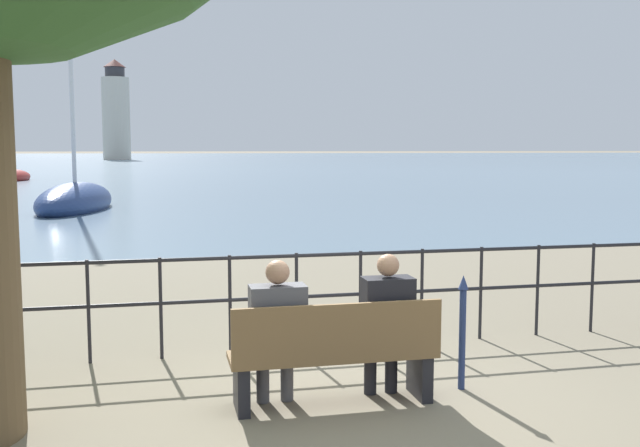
{
  "coord_description": "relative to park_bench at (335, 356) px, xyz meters",
  "views": [
    {
      "loc": [
        -1.39,
        -5.67,
        2.15
      ],
      "look_at": [
        0.0,
        0.5,
        1.48
      ],
      "focal_mm": 40.0,
      "sensor_mm": 36.0,
      "label": 1
    }
  ],
  "objects": [
    {
      "name": "closed_umbrella",
      "position": [
        1.21,
        0.16,
        0.15
      ],
      "size": [
        0.09,
        0.09,
        1.03
      ],
      "color": "navy",
      "rests_on": "ground_plane"
    },
    {
      "name": "ground_plane",
      "position": [
        0.0,
        0.06,
        -0.43
      ],
      "size": [
        1000.0,
        1000.0,
        0.0
      ],
      "primitive_type": "plane",
      "color": "#7A705B"
    },
    {
      "name": "park_bench",
      "position": [
        0.0,
        0.0,
        0.0
      ],
      "size": [
        1.75,
        0.45,
        0.9
      ],
      "color": "brown",
      "rests_on": "ground_plane"
    },
    {
      "name": "harbor_water",
      "position": [
        0.0,
        158.29,
        -0.43
      ],
      "size": [
        600.0,
        300.0,
        0.01
      ],
      "color": "slate",
      "rests_on": "ground_plane"
    },
    {
      "name": "seated_person_right",
      "position": [
        0.47,
        0.07,
        0.26
      ],
      "size": [
        0.43,
        0.35,
        1.27
      ],
      "color": "black",
      "rests_on": "ground_plane"
    },
    {
      "name": "promenade_railing",
      "position": [
        -0.0,
        1.7,
        0.26
      ],
      "size": [
        15.55,
        0.04,
        1.05
      ],
      "color": "black",
      "rests_on": "ground_plane"
    },
    {
      "name": "sailboat_3",
      "position": [
        -4.28,
        20.4,
        -0.1
      ],
      "size": [
        3.01,
        6.43,
        10.68
      ],
      "rotation": [
        0.0,
        0.0,
        -0.17
      ],
      "color": "navy",
      "rests_on": "ground_plane"
    },
    {
      "name": "harbor_lighthouse",
      "position": [
        -9.21,
        134.92,
        8.28
      ],
      "size": [
        5.13,
        5.13,
        18.73
      ],
      "color": "beige",
      "rests_on": "ground_plane"
    },
    {
      "name": "sailboat_0",
      "position": [
        -11.39,
        45.0,
        -0.18
      ],
      "size": [
        3.65,
        5.86,
        7.14
      ],
      "rotation": [
        0.0,
        0.0,
        -0.21
      ],
      "color": "maroon",
      "rests_on": "ground_plane"
    },
    {
      "name": "seated_person_left",
      "position": [
        -0.47,
        0.07,
        0.25
      ],
      "size": [
        0.46,
        0.35,
        1.25
      ],
      "color": "#4C4C51",
      "rests_on": "ground_plane"
    }
  ]
}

